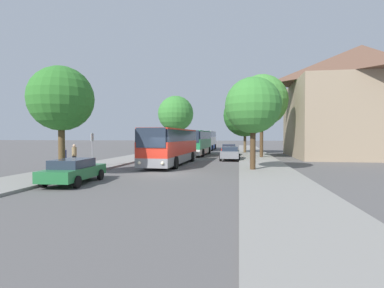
{
  "coord_description": "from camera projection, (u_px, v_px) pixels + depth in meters",
  "views": [
    {
      "loc": [
        4.99,
        -20.16,
        2.6
      ],
      "look_at": [
        -0.42,
        14.17,
        1.67
      ],
      "focal_mm": 28.0,
      "sensor_mm": 36.0,
      "label": 1
    }
  ],
  "objects": [
    {
      "name": "bus_middle",
      "position": [
        197.0,
        142.0,
        40.45
      ],
      "size": [
        3.0,
        10.66,
        3.28
      ],
      "rotation": [
        0.0,
        0.0,
        -0.03
      ],
      "color": "silver",
      "rests_on": "ground_plane"
    },
    {
      "name": "tree_right_mid",
      "position": [
        262.0,
        101.0,
        34.7
      ],
      "size": [
        6.02,
        6.02,
        9.57
      ],
      "color": "#47331E",
      "rests_on": "sidewalk_right"
    },
    {
      "name": "building_right_background",
      "position": [
        361.0,
        101.0,
        36.04
      ],
      "size": [
        15.96,
        14.72,
        13.55
      ],
      "color": "gray",
      "rests_on": "ground_plane"
    },
    {
      "name": "pedestrian_waiting_near",
      "position": [
        64.0,
        158.0,
        22.85
      ],
      "size": [
        0.36,
        0.36,
        1.6
      ],
      "rotation": [
        0.0,
        0.0,
        5.63
      ],
      "color": "#23232D",
      "rests_on": "sidewalk_left"
    },
    {
      "name": "ground_plane",
      "position": [
        166.0,
        173.0,
        20.75
      ],
      "size": [
        300.0,
        300.0,
        0.0
      ],
      "primitive_type": "plane",
      "color": "#565454",
      "rests_on": "ground"
    },
    {
      "name": "tree_left_near",
      "position": [
        176.0,
        114.0,
        56.8
      ],
      "size": [
        6.74,
        6.74,
        10.08
      ],
      "color": "brown",
      "rests_on": "sidewalk_left"
    },
    {
      "name": "pedestrian_waiting_far",
      "position": [
        74.0,
        155.0,
        23.64
      ],
      "size": [
        0.36,
        0.36,
        1.8
      ],
      "rotation": [
        0.0,
        0.0,
        1.81
      ],
      "color": "#23232D",
      "rests_on": "sidewalk_left"
    },
    {
      "name": "tree_right_near",
      "position": [
        253.0,
        106.0,
        21.87
      ],
      "size": [
        4.11,
        4.11,
        6.75
      ],
      "color": "#47331E",
      "rests_on": "sidewalk_right"
    },
    {
      "name": "bus_front",
      "position": [
        172.0,
        146.0,
        27.11
      ],
      "size": [
        3.06,
        11.78,
        3.22
      ],
      "rotation": [
        0.0,
        0.0,
        -0.04
      ],
      "color": "gray",
      "rests_on": "ground_plane"
    },
    {
      "name": "parked_car_right_near",
      "position": [
        230.0,
        153.0,
        32.16
      ],
      "size": [
        2.09,
        4.65,
        1.43
      ],
      "rotation": [
        0.0,
        0.0,
        3.13
      ],
      "color": "slate",
      "rests_on": "ground_plane"
    },
    {
      "name": "tree_right_far",
      "position": [
        245.0,
        115.0,
        44.61
      ],
      "size": [
        6.42,
        6.42,
        8.79
      ],
      "color": "brown",
      "rests_on": "sidewalk_right"
    },
    {
      "name": "bus_rear",
      "position": [
        207.0,
        140.0,
        55.76
      ],
      "size": [
        2.88,
        10.95,
        3.5
      ],
      "rotation": [
        0.0,
        0.0,
        -0.0
      ],
      "color": "#2D519E",
      "rests_on": "ground_plane"
    },
    {
      "name": "sidewalk_left",
      "position": [
        73.0,
        171.0,
        21.84
      ],
      "size": [
        4.0,
        120.0,
        0.15
      ],
      "primitive_type": "cube",
      "color": "gray",
      "rests_on": "ground_plane"
    },
    {
      "name": "parked_car_left_curb",
      "position": [
        74.0,
        170.0,
        16.33
      ],
      "size": [
        2.17,
        4.7,
        1.35
      ],
      "rotation": [
        0.0,
        0.0,
        0.06
      ],
      "color": "#236B38",
      "rests_on": "ground_plane"
    },
    {
      "name": "parked_car_right_far",
      "position": [
        229.0,
        150.0,
        38.8
      ],
      "size": [
        2.14,
        4.6,
        1.55
      ],
      "rotation": [
        0.0,
        0.0,
        3.17
      ],
      "color": "red",
      "rests_on": "ground_plane"
    },
    {
      "name": "sidewalk_right",
      "position": [
        270.0,
        174.0,
        19.66
      ],
      "size": [
        4.0,
        120.0,
        0.15
      ],
      "primitive_type": "cube",
      "color": "gray",
      "rests_on": "ground_plane"
    },
    {
      "name": "tree_left_far",
      "position": [
        61.0,
        99.0,
        18.66
      ],
      "size": [
        4.02,
        4.02,
        6.8
      ],
      "color": "#513D23",
      "rests_on": "sidewalk_left"
    },
    {
      "name": "bus_stop_sign",
      "position": [
        92.0,
        146.0,
        24.22
      ],
      "size": [
        0.08,
        0.45,
        2.71
      ],
      "color": "gray",
      "rests_on": "sidewalk_left"
    }
  ]
}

